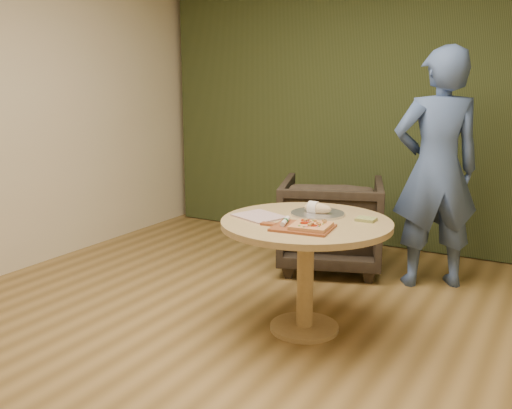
{
  "coord_description": "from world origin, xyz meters",
  "views": [
    {
      "loc": [
        1.66,
        -2.55,
        1.64
      ],
      "look_at": [
        0.06,
        0.25,
        0.92
      ],
      "focal_mm": 40.0,
      "sensor_mm": 36.0,
      "label": 1
    }
  ],
  "objects_px": {
    "serving_tray": "(318,214)",
    "armchair": "(331,219)",
    "pizza_paddle": "(301,227)",
    "flatbread_pizza": "(311,226)",
    "pedestal_table": "(306,241)",
    "bread_roll": "(316,208)",
    "person_standing": "(436,170)",
    "cutlery_roll": "(285,221)"
  },
  "relations": [
    {
      "from": "serving_tray",
      "to": "armchair",
      "type": "bearing_deg",
      "value": 107.47
    },
    {
      "from": "pizza_paddle",
      "to": "flatbread_pizza",
      "type": "distance_m",
      "value": 0.07
    },
    {
      "from": "pedestal_table",
      "to": "bread_roll",
      "type": "bearing_deg",
      "value": 92.86
    },
    {
      "from": "flatbread_pizza",
      "to": "serving_tray",
      "type": "bearing_deg",
      "value": 108.29
    },
    {
      "from": "person_standing",
      "to": "flatbread_pizza",
      "type": "bearing_deg",
      "value": 44.08
    },
    {
      "from": "pedestal_table",
      "to": "cutlery_roll",
      "type": "xyz_separation_m",
      "value": [
        -0.05,
        -0.19,
        0.17
      ]
    },
    {
      "from": "serving_tray",
      "to": "pedestal_table",
      "type": "bearing_deg",
      "value": -90.03
    },
    {
      "from": "flatbread_pizza",
      "to": "bread_roll",
      "type": "xyz_separation_m",
      "value": [
        -0.13,
        0.38,
        0.02
      ]
    },
    {
      "from": "cutlery_roll",
      "to": "bread_roll",
      "type": "bearing_deg",
      "value": 67.67
    },
    {
      "from": "pedestal_table",
      "to": "armchair",
      "type": "xyz_separation_m",
      "value": [
        -0.35,
        1.29,
        -0.17
      ]
    },
    {
      "from": "cutlery_roll",
      "to": "pizza_paddle",
      "type": "bearing_deg",
      "value": -21.09
    },
    {
      "from": "serving_tray",
      "to": "armchair",
      "type": "distance_m",
      "value": 1.21
    },
    {
      "from": "serving_tray",
      "to": "bread_roll",
      "type": "bearing_deg",
      "value": -180.0
    },
    {
      "from": "person_standing",
      "to": "serving_tray",
      "type": "bearing_deg",
      "value": 33.87
    },
    {
      "from": "pedestal_table",
      "to": "armchair",
      "type": "distance_m",
      "value": 1.35
    },
    {
      "from": "serving_tray",
      "to": "bread_roll",
      "type": "height_order",
      "value": "bread_roll"
    },
    {
      "from": "serving_tray",
      "to": "person_standing",
      "type": "bearing_deg",
      "value": 65.33
    },
    {
      "from": "armchair",
      "to": "person_standing",
      "type": "distance_m",
      "value": 1.0
    },
    {
      "from": "flatbread_pizza",
      "to": "armchair",
      "type": "relative_size",
      "value": 0.28
    },
    {
      "from": "flatbread_pizza",
      "to": "cutlery_roll",
      "type": "bearing_deg",
      "value": 176.13
    },
    {
      "from": "bread_roll",
      "to": "armchair",
      "type": "relative_size",
      "value": 0.22
    },
    {
      "from": "pizza_paddle",
      "to": "flatbread_pizza",
      "type": "relative_size",
      "value": 1.89
    },
    {
      "from": "cutlery_roll",
      "to": "armchair",
      "type": "distance_m",
      "value": 1.55
    },
    {
      "from": "pizza_paddle",
      "to": "cutlery_roll",
      "type": "height_order",
      "value": "cutlery_roll"
    },
    {
      "from": "pedestal_table",
      "to": "cutlery_roll",
      "type": "distance_m",
      "value": 0.26
    },
    {
      "from": "flatbread_pizza",
      "to": "bread_roll",
      "type": "bearing_deg",
      "value": 109.48
    },
    {
      "from": "pizza_paddle",
      "to": "cutlery_roll",
      "type": "xyz_separation_m",
      "value": [
        -0.11,
        0.01,
        0.02
      ]
    },
    {
      "from": "pedestal_table",
      "to": "armchair",
      "type": "bearing_deg",
      "value": 105.2
    },
    {
      "from": "cutlery_roll",
      "to": "person_standing",
      "type": "relative_size",
      "value": 0.1
    },
    {
      "from": "bread_roll",
      "to": "armchair",
      "type": "height_order",
      "value": "armchair"
    },
    {
      "from": "pizza_paddle",
      "to": "serving_tray",
      "type": "height_order",
      "value": "serving_tray"
    },
    {
      "from": "pizza_paddle",
      "to": "person_standing",
      "type": "bearing_deg",
      "value": 66.35
    },
    {
      "from": "pizza_paddle",
      "to": "serving_tray",
      "type": "distance_m",
      "value": 0.39
    },
    {
      "from": "pizza_paddle",
      "to": "cutlery_roll",
      "type": "bearing_deg",
      "value": 167.51
    },
    {
      "from": "pizza_paddle",
      "to": "serving_tray",
      "type": "xyz_separation_m",
      "value": [
        -0.06,
        0.38,
        -0.0
      ]
    },
    {
      "from": "person_standing",
      "to": "armchair",
      "type": "bearing_deg",
      "value": -31.43
    },
    {
      "from": "pizza_paddle",
      "to": "armchair",
      "type": "distance_m",
      "value": 1.58
    },
    {
      "from": "pedestal_table",
      "to": "cutlery_roll",
      "type": "height_order",
      "value": "cutlery_roll"
    },
    {
      "from": "armchair",
      "to": "bread_roll",
      "type": "bearing_deg",
      "value": 87.47
    },
    {
      "from": "serving_tray",
      "to": "person_standing",
      "type": "relative_size",
      "value": 0.19
    },
    {
      "from": "pedestal_table",
      "to": "pizza_paddle",
      "type": "distance_m",
      "value": 0.26
    },
    {
      "from": "bread_roll",
      "to": "armchair",
      "type": "bearing_deg",
      "value": 107.05
    }
  ]
}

